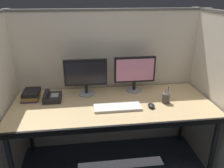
% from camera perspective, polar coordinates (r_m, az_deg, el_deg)
% --- Properties ---
extents(cubicle_partition_rear, '(2.21, 0.06, 1.57)m').
position_cam_1_polar(cubicle_partition_rear, '(2.54, -1.13, 0.61)').
color(cubicle_partition_rear, beige).
rests_on(cubicle_partition_rear, ground).
extents(cubicle_partition_right, '(0.06, 1.41, 1.57)m').
position_cam_1_polar(cubicle_partition_right, '(2.38, 25.03, -3.11)').
color(cubicle_partition_right, beige).
rests_on(cubicle_partition_right, ground).
extents(desk, '(1.90, 0.80, 0.74)m').
position_cam_1_polar(desk, '(2.17, 0.21, -6.24)').
color(desk, tan).
rests_on(desk, ground).
extents(monitor_left, '(0.43, 0.17, 0.37)m').
position_cam_1_polar(monitor_left, '(2.28, -6.65, 2.34)').
color(monitor_left, gray).
rests_on(monitor_left, desk).
extents(monitor_right, '(0.43, 0.17, 0.37)m').
position_cam_1_polar(monitor_right, '(2.36, 5.76, 3.13)').
color(monitor_right, gray).
rests_on(monitor_right, desk).
extents(keyboard_main, '(0.43, 0.15, 0.02)m').
position_cam_1_polar(keyboard_main, '(2.06, 1.43, -5.94)').
color(keyboard_main, silver).
rests_on(keyboard_main, desk).
extents(computer_mouse, '(0.06, 0.10, 0.04)m').
position_cam_1_polar(computer_mouse, '(2.11, 9.90, -5.40)').
color(computer_mouse, black).
rests_on(computer_mouse, desk).
extents(book_stack, '(0.16, 0.22, 0.09)m').
position_cam_1_polar(book_stack, '(2.36, -19.71, -2.58)').
color(book_stack, '#4C3366').
rests_on(book_stack, desk).
extents(desk_phone, '(0.17, 0.19, 0.09)m').
position_cam_1_polar(desk_phone, '(2.28, -14.96, -3.22)').
color(desk_phone, black).
rests_on(desk_phone, desk).
extents(pen_cup, '(0.08, 0.08, 0.17)m').
position_cam_1_polar(pen_cup, '(2.21, 13.48, -3.47)').
color(pen_cup, '#4C4742').
rests_on(pen_cup, desk).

